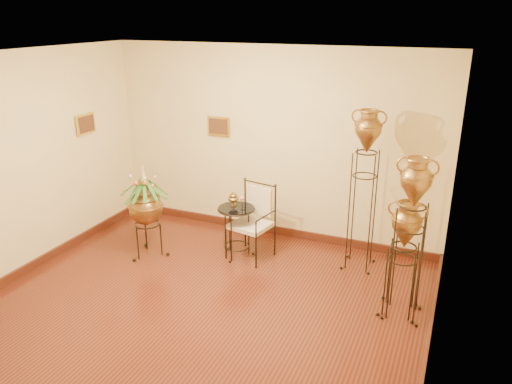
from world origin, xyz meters
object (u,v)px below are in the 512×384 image
at_px(side_table, 237,231).
at_px(amphora_mid, 409,239).
at_px(planter_urn, 145,204).
at_px(armchair, 250,222).
at_px(amphora_tall, 364,189).

bearing_deg(side_table, amphora_mid, -13.89).
distance_m(planter_urn, side_table, 1.29).
relative_size(planter_urn, armchair, 1.30).
xyz_separation_m(amphora_tall, amphora_mid, (0.69, -0.94, -0.15)).
xyz_separation_m(planter_urn, side_table, (1.15, 0.44, -0.37)).
bearing_deg(armchair, planter_urn, -148.56).
distance_m(amphora_mid, armchair, 2.25).
bearing_deg(armchair, amphora_mid, -5.01).
height_order(armchair, side_table, armchair).
height_order(amphora_tall, armchair, amphora_tall).
bearing_deg(amphora_tall, side_table, -167.09).
bearing_deg(amphora_tall, armchair, -167.28).
bearing_deg(amphora_mid, side_table, 166.11).
bearing_deg(planter_urn, amphora_mid, -2.12).
height_order(planter_urn, side_table, planter_urn).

